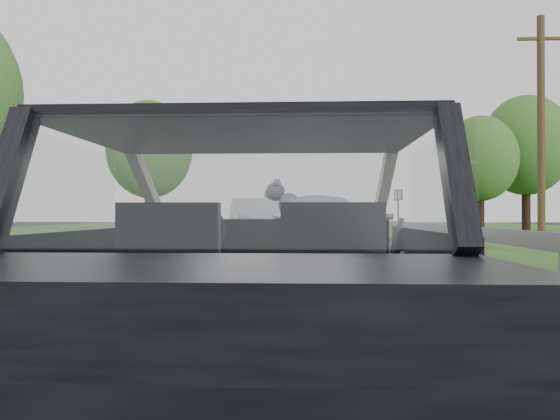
# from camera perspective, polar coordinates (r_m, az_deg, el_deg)

# --- Properties ---
(ground) EXTENTS (140.00, 140.00, 0.00)m
(ground) POSITION_cam_1_polar(r_m,az_deg,el_deg) (3.22, -2.39, -19.14)
(ground) COLOR black
(ground) RESTS_ON ground
(subject_car) EXTENTS (1.80, 4.00, 1.45)m
(subject_car) POSITION_cam_1_polar(r_m,az_deg,el_deg) (3.07, -2.38, -6.20)
(subject_car) COLOR black
(subject_car) RESTS_ON ground
(dashboard) EXTENTS (1.58, 0.45, 0.30)m
(dashboard) POSITION_cam_1_polar(r_m,az_deg,el_deg) (3.68, -1.51, -3.30)
(dashboard) COLOR black
(dashboard) RESTS_ON subject_car
(driver_seat) EXTENTS (0.50, 0.72, 0.42)m
(driver_seat) POSITION_cam_1_polar(r_m,az_deg,el_deg) (2.84, -11.00, -3.52)
(driver_seat) COLOR black
(driver_seat) RESTS_ON subject_car
(passenger_seat) EXTENTS (0.50, 0.72, 0.42)m
(passenger_seat) POSITION_cam_1_polar(r_m,az_deg,el_deg) (2.76, 5.40, -3.62)
(passenger_seat) COLOR black
(passenger_seat) RESTS_ON subject_car
(steering_wheel) EXTENTS (0.36, 0.36, 0.04)m
(steering_wheel) POSITION_cam_1_polar(r_m,az_deg,el_deg) (3.44, -8.55, -2.32)
(steering_wheel) COLOR black
(steering_wheel) RESTS_ON dashboard
(cat) EXTENTS (0.66, 0.35, 0.28)m
(cat) POSITION_cam_1_polar(r_m,az_deg,el_deg) (3.68, 3.72, 0.48)
(cat) COLOR slate
(cat) RESTS_ON dashboard
(guardrail) EXTENTS (0.05, 90.00, 0.32)m
(guardrail) POSITION_cam_1_polar(r_m,az_deg,el_deg) (13.66, 19.91, -2.33)
(guardrail) COLOR gray
(guardrail) RESTS_ON ground
(other_car) EXTENTS (2.86, 5.14, 1.60)m
(other_car) POSITION_cam_1_polar(r_m,az_deg,el_deg) (18.87, -2.32, -1.17)
(other_car) COLOR #A2A6AB
(other_car) RESTS_ON ground
(highway_sign) EXTENTS (0.37, 0.92, 2.33)m
(highway_sign) POSITION_cam_1_polar(r_m,az_deg,el_deg) (28.99, 12.25, -0.20)
(highway_sign) COLOR #154522
(highway_sign) RESTS_ON ground
(utility_pole) EXTENTS (0.29, 0.29, 7.69)m
(utility_pole) POSITION_cam_1_polar(r_m,az_deg,el_deg) (20.37, 25.62, 7.51)
(utility_pole) COLOR #50351E
(utility_pole) RESTS_ON ground
(tree_2) EXTENTS (5.75, 5.75, 6.70)m
(tree_2) POSITION_cam_1_polar(r_m,az_deg,el_deg) (34.52, 20.17, 3.41)
(tree_2) COLOR #305625
(tree_2) RESTS_ON ground
(tree_3) EXTENTS (6.60, 6.60, 8.28)m
(tree_3) POSITION_cam_1_polar(r_m,az_deg,el_deg) (37.66, 24.31, 4.31)
(tree_3) COLOR #305625
(tree_3) RESTS_ON ground
(tree_6) EXTENTS (6.23, 6.23, 7.13)m
(tree_6) POSITION_cam_1_polar(r_m,az_deg,el_deg) (31.04, -13.48, 4.22)
(tree_6) COLOR #305625
(tree_6) RESTS_ON ground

